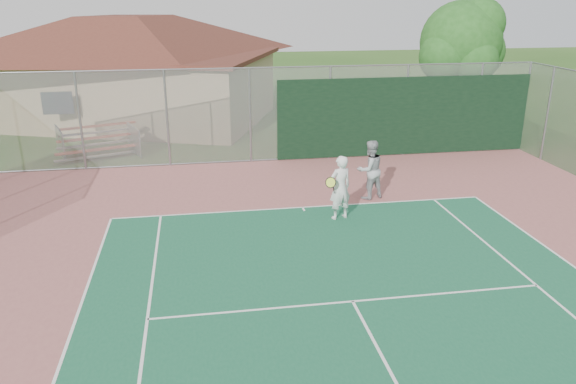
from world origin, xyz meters
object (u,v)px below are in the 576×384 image
Objects in this scene: clubhouse at (129,58)px; tree at (462,45)px; bleachers at (97,141)px; player_grey_back at (370,170)px; player_white_front at (340,188)px.

clubhouse reaches higher than tree.
bleachers is 16.10m from tree.
tree is 10.98m from player_grey_back.
tree is at bearing -146.89° from player_white_front.
tree is at bearing -146.66° from player_grey_back.
player_white_front is at bearing -129.46° from tree.
tree is 3.24× the size of player_white_front.
tree is 12.91m from player_white_front.
clubhouse is at bearing -75.69° from player_grey_back.
player_grey_back reaches higher than bleachers.
clubhouse is 15.71m from player_grey_back.
player_white_front is at bearing -44.70° from clubhouse.
bleachers is at bearing -63.75° from player_white_front.
player_grey_back is (9.01, -6.56, 0.33)m from bleachers.
player_grey_back is (1.32, 1.49, -0.00)m from player_white_front.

